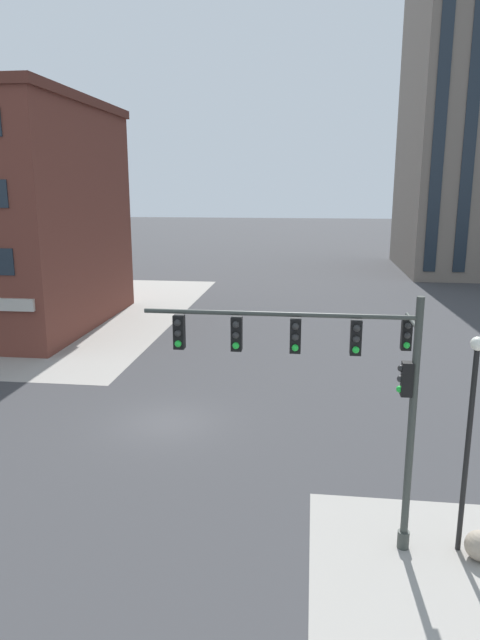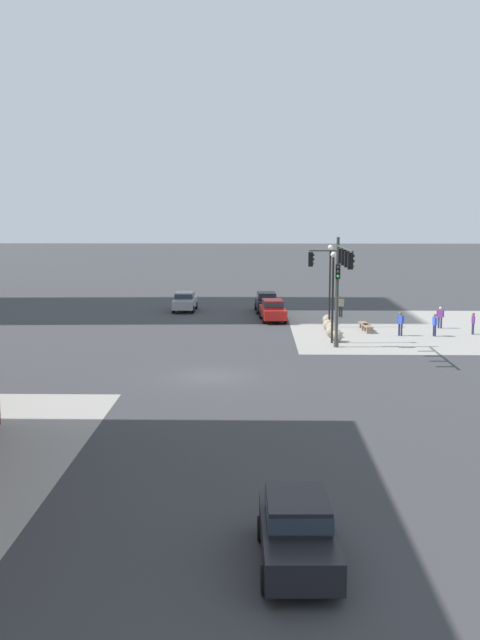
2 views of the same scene
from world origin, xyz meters
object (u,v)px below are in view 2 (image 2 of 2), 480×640
(bench_near_signal, at_px, (367,328))
(bench_mid_block, at_px, (364,325))
(pedestrian_at_curb, at_px, (473,322))
(bollard_sphere_curb_d, at_px, (328,325))
(car_main_northbound_near, at_px, (298,528))
(bollard_sphere_curb_b, at_px, (332,332))
(pedestrian_walking_east, at_px, (440,316))
(bollard_sphere_curb_c, at_px, (331,328))
(pedestrian_near_bench, at_px, (341,305))
(pedestrian_with_bag, at_px, (401,322))
(bollard_sphere_curb_a, at_px, (337,336))
(traffic_signal_main, at_px, (338,273))
(street_lamp_mid_sidewalk, at_px, (330,277))
(bollard_sphere_curb_e, at_px, (328,320))
(car_main_southbound_far, at_px, (267,301))
(car_main_southbound_near, at_px, (273,309))
(pedestrian_by_lamp, at_px, (435,324))
(car_main_northbound_far, at_px, (185,301))
(street_lamp_corner_near, at_px, (333,287))

(bench_near_signal, height_order, bench_mid_block, same)
(bench_mid_block, height_order, pedestrian_at_curb, pedestrian_at_curb)
(bollard_sphere_curb_d, distance_m, car_main_northbound_near, 36.25)
(bollard_sphere_curb_b, height_order, pedestrian_walking_east, pedestrian_walking_east)
(bollard_sphere_curb_c, bearing_deg, pedestrian_near_bench, -10.98)
(pedestrian_with_bag, bearing_deg, bollard_sphere_curb_a, 117.64)
(pedestrian_at_curb, xyz_separation_m, pedestrian_walking_east, (2.65, 1.65, 0.05))
(bollard_sphere_curb_d, bearing_deg, traffic_signal_main, 177.87)
(bench_mid_block, relative_size, street_lamp_mid_sidewalk, 0.30)
(bollard_sphere_curb_e, bearing_deg, car_main_southbound_far, 32.59)
(pedestrian_at_curb, height_order, car_main_southbound_near, car_main_southbound_near)
(bollard_sphere_curb_c, height_order, car_main_southbound_far, car_main_southbound_far)
(bollard_sphere_curb_a, height_order, pedestrian_by_lamp, pedestrian_by_lamp)
(pedestrian_near_bench, bearing_deg, pedestrian_at_curb, -135.82)
(pedestrian_by_lamp, distance_m, car_main_northbound_far, 22.44)
(street_lamp_corner_near, relative_size, car_main_northbound_far, 1.35)
(traffic_signal_main, bearing_deg, street_lamp_corner_near, -0.70)
(bollard_sphere_curb_b, bearing_deg, bollard_sphere_curb_d, -1.14)
(pedestrian_walking_east, xyz_separation_m, street_lamp_mid_sidewalk, (0.36, 8.14, 2.86))
(bollard_sphere_curb_b, xyz_separation_m, bench_near_signal, (2.32, -2.76, -0.07))
(car_main_northbound_far, distance_m, car_main_southbound_near, 9.39)
(pedestrian_walking_east, height_order, car_main_southbound_far, car_main_southbound_far)
(bollard_sphere_curb_e, height_order, pedestrian_with_bag, pedestrian_with_bag)
(pedestrian_at_curb, bearing_deg, car_main_northbound_near, 157.43)
(bollard_sphere_curb_b, distance_m, pedestrian_at_curb, 10.17)
(pedestrian_walking_east, bearing_deg, pedestrian_at_curb, -148.21)
(bench_mid_block, bearing_deg, car_main_northbound_far, 55.19)
(bollard_sphere_curb_a, height_order, pedestrian_walking_east, pedestrian_walking_east)
(bollard_sphere_curb_c, bearing_deg, traffic_signal_main, 176.69)
(bollard_sphere_curb_a, xyz_separation_m, bollard_sphere_curb_c, (3.51, -0.02, 0.00))
(pedestrian_with_bag, distance_m, street_lamp_corner_near, 6.42)
(car_main_northbound_near, relative_size, car_main_northbound_far, 1.00)
(bollard_sphere_curb_a, bearing_deg, bollard_sphere_curb_b, 4.74)
(pedestrian_by_lamp, bearing_deg, bollard_sphere_curb_d, 70.55)
(bench_mid_block, bearing_deg, street_lamp_mid_sidewalk, 68.04)
(pedestrian_walking_east, bearing_deg, bench_near_signal, 107.57)
(street_lamp_mid_sidewalk, bearing_deg, car_main_southbound_near, 53.04)
(bench_mid_block, height_order, car_main_southbound_far, car_main_southbound_far)
(pedestrian_with_bag, bearing_deg, bollard_sphere_curb_c, 77.23)
(car_main_northbound_near, bearing_deg, car_main_northbound_far, 8.75)
(street_lamp_corner_near, distance_m, car_main_southbound_near, 10.80)
(car_main_northbound_near, bearing_deg, traffic_signal_main, -8.24)
(car_main_northbound_far, bearing_deg, car_main_northbound_near, -171.25)
(pedestrian_near_bench, distance_m, car_main_northbound_near, 43.33)
(pedestrian_walking_east, height_order, car_main_southbound_near, car_main_southbound_near)
(car_main_northbound_far, bearing_deg, pedestrian_by_lamp, -124.49)
(bollard_sphere_curb_b, relative_size, bollard_sphere_curb_c, 1.00)
(bollard_sphere_curb_a, xyz_separation_m, street_lamp_mid_sidewalk, (6.22, -0.12, 3.38))
(bollard_sphere_curb_e, height_order, bench_near_signal, bollard_sphere_curb_e)
(car_main_northbound_near, bearing_deg, bench_mid_block, -10.86)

